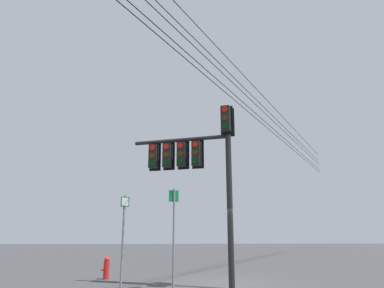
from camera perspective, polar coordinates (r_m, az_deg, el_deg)
The scene contains 6 objects.
ground_plane at distance 12.63m, azimuth 5.35°, elevation -22.49°, with size 60.00×60.00×0.00m, color #38383A.
signal_mast_assembly at distance 12.08m, azimuth 1.37°, elevation -2.12°, with size 3.71×1.72×6.10m.
route_sign_primary at distance 10.87m, azimuth -11.55°, elevation -14.93°, with size 0.25×0.14×2.88m.
fire_hydrant at distance 14.05m, azimuth -14.25°, elevation -19.62°, with size 0.30×0.22×0.81m.
route_sign_secondary at distance 11.34m, azimuth -3.11°, elevation -13.91°, with size 0.32×0.17×3.16m.
overhead_wire_span at distance 14.09m, azimuth 8.46°, elevation 8.71°, with size 17.90×29.31×2.09m.
Camera 1 is at (-1.40, -12.41, 1.89)m, focal length 31.60 mm.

